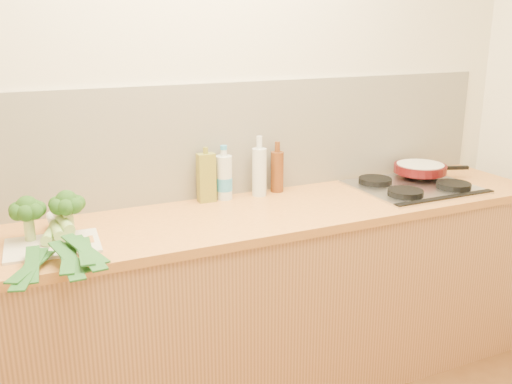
{
  "coord_description": "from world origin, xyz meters",
  "views": [
    {
      "loc": [
        -0.88,
        -0.98,
        1.7
      ],
      "look_at": [
        0.09,
        1.1,
        1.02
      ],
      "focal_mm": 40.0,
      "sensor_mm": 36.0,
      "label": 1
    }
  ],
  "objects": [
    {
      "name": "room_shell",
      "position": [
        0.0,
        1.49,
        1.17
      ],
      "size": [
        3.5,
        3.5,
        3.5
      ],
      "color": "beige",
      "rests_on": "ground"
    },
    {
      "name": "counter",
      "position": [
        0.0,
        1.2,
        0.45
      ],
      "size": [
        3.2,
        0.62,
        0.9
      ],
      "color": "#B57D4B",
      "rests_on": "ground"
    },
    {
      "name": "gas_hob",
      "position": [
        1.02,
        1.2,
        0.91
      ],
      "size": [
        0.58,
        0.5,
        0.04
      ],
      "color": "silver",
      "rests_on": "counter"
    },
    {
      "name": "chopping_board",
      "position": [
        -0.73,
        1.13,
        0.91
      ],
      "size": [
        0.35,
        0.27,
        0.01
      ],
      "primitive_type": "cube",
      "rotation": [
        0.0,
        0.0,
        -0.07
      ],
      "color": "beige",
      "rests_on": "counter"
    },
    {
      "name": "broccoli_left",
      "position": [
        -0.8,
        1.21,
        1.03
      ],
      "size": [
        0.13,
        0.14,
        0.17
      ],
      "color": "#95AC64",
      "rests_on": "chopping_board"
    },
    {
      "name": "broccoli_right",
      "position": [
        -0.66,
        1.21,
        1.03
      ],
      "size": [
        0.14,
        0.14,
        0.18
      ],
      "color": "#95AC64",
      "rests_on": "chopping_board"
    },
    {
      "name": "leek_front",
      "position": [
        -0.75,
        1.11,
        0.93
      ],
      "size": [
        0.25,
        0.66,
        0.04
      ],
      "rotation": [
        0.0,
        0.0,
        -0.3
      ],
      "color": "white",
      "rests_on": "chopping_board"
    },
    {
      "name": "leek_mid",
      "position": [
        -0.7,
        1.09,
        0.95
      ],
      "size": [
        0.1,
        0.68,
        0.04
      ],
      "rotation": [
        0.0,
        0.0,
        0.01
      ],
      "color": "white",
      "rests_on": "chopping_board"
    },
    {
      "name": "leek_back",
      "position": [
        -0.67,
        1.1,
        0.97
      ],
      "size": [
        0.13,
        0.7,
        0.04
      ],
      "rotation": [
        0.0,
        0.0,
        0.09
      ],
      "color": "white",
      "rests_on": "chopping_board"
    },
    {
      "name": "skillet",
      "position": [
        1.16,
        1.31,
        0.96
      ],
      "size": [
        0.39,
        0.27,
        0.05
      ],
      "rotation": [
        0.0,
        0.0,
        -0.35
      ],
      "color": "#490C0D",
      "rests_on": "gas_hob"
    },
    {
      "name": "oil_tin",
      "position": [
        -0.01,
        1.42,
        1.02
      ],
      "size": [
        0.08,
        0.05,
        0.26
      ],
      "color": "olive",
      "rests_on": "counter"
    },
    {
      "name": "glass_bottle",
      "position": [
        0.25,
        1.41,
        1.02
      ],
      "size": [
        0.07,
        0.07,
        0.29
      ],
      "color": "silver",
      "rests_on": "counter"
    },
    {
      "name": "amber_bottle",
      "position": [
        0.36,
        1.43,
        1.01
      ],
      "size": [
        0.06,
        0.06,
        0.25
      ],
      "color": "#5E2F12",
      "rests_on": "counter"
    },
    {
      "name": "water_bottle",
      "position": [
        0.08,
        1.43,
        1.0
      ],
      "size": [
        0.08,
        0.08,
        0.24
      ],
      "color": "silver",
      "rests_on": "counter"
    }
  ]
}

